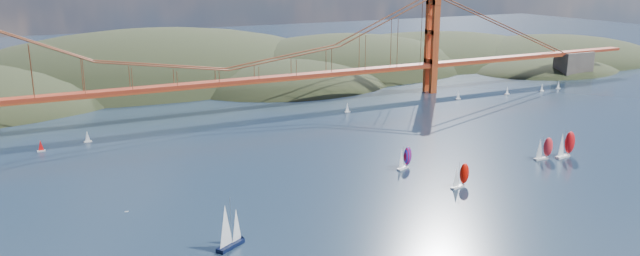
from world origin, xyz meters
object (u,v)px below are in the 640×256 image
object	(u,v)px
racer_1	(544,148)
racer_rwb	(404,158)
sloop_navy	(229,226)
racer_0	(460,175)
racer_2	(566,144)

from	to	relation	value
racer_1	racer_rwb	distance (m)	54.51
sloop_navy	racer_0	distance (m)	82.34
racer_2	racer_1	bearing A→B (deg)	162.28
sloop_navy	racer_1	world-z (taller)	sloop_navy
sloop_navy	racer_2	distance (m)	139.75
sloop_navy	racer_2	xyz separation A→B (m)	(138.64, 17.56, -0.86)
racer_0	racer_1	bearing A→B (deg)	0.21
racer_2	racer_0	bearing A→B (deg)	-178.96
sloop_navy	racer_0	bearing A→B (deg)	-24.56
racer_0	racer_rwb	world-z (taller)	racer_0
racer_2	racer_rwb	bearing A→B (deg)	158.13
sloop_navy	racer_1	bearing A→B (deg)	-22.45
sloop_navy	racer_2	world-z (taller)	sloop_navy
racer_1	racer_rwb	size ratio (longest dim) A/B	1.07
racer_1	racer_2	bearing A→B (deg)	-9.62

